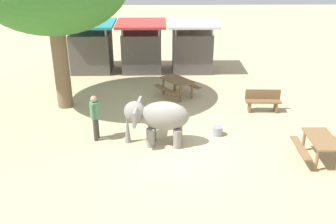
{
  "coord_description": "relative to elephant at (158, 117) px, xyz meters",
  "views": [
    {
      "loc": [
        -0.36,
        -11.23,
        6.4
      ],
      "look_at": [
        -0.13,
        1.17,
        0.8
      ],
      "focal_mm": 41.38,
      "sensor_mm": 36.0,
      "label": 1
    }
  ],
  "objects": [
    {
      "name": "person_handler",
      "position": [
        -2.12,
        0.34,
        -0.03
      ],
      "size": [
        0.32,
        0.51,
        1.62
      ],
      "rotation": [
        0.0,
        0.0,
        -0.15
      ],
      "color": "#3F3833",
      "rests_on": "ground_plane"
    },
    {
      "name": "elephant",
      "position": [
        0.0,
        0.0,
        0.0
      ],
      "size": [
        2.22,
        1.48,
        1.53
      ],
      "rotation": [
        0.0,
        0.0,
        3.03
      ],
      "color": "gray",
      "rests_on": "ground_plane"
    },
    {
      "name": "feed_bucket",
      "position": [
        2.1,
        0.56,
        -0.82
      ],
      "size": [
        0.36,
        0.36,
        0.32
      ],
      "primitive_type": "cylinder",
      "color": "gray",
      "rests_on": "ground_plane"
    },
    {
      "name": "market_stall_teal",
      "position": [
        -3.46,
        7.99,
        0.16
      ],
      "size": [
        2.5,
        2.5,
        2.52
      ],
      "color": "#59514C",
      "rests_on": "ground_plane"
    },
    {
      "name": "market_stall_white",
      "position": [
        1.74,
        7.99,
        0.16
      ],
      "size": [
        2.5,
        2.5,
        2.52
      ],
      "color": "#59514C",
      "rests_on": "ground_plane"
    },
    {
      "name": "ground_plane",
      "position": [
        0.48,
        -0.35,
        -0.98
      ],
      "size": [
        60.0,
        60.0,
        0.0
      ],
      "primitive_type": "plane",
      "color": "tan"
    },
    {
      "name": "market_stall_red",
      "position": [
        -0.86,
        7.99,
        0.16
      ],
      "size": [
        2.5,
        2.5,
        2.52
      ],
      "color": "#59514C",
      "rests_on": "ground_plane"
    },
    {
      "name": "wooden_bench",
      "position": [
        4.19,
        2.63,
        -0.5
      ],
      "size": [
        1.42,
        0.46,
        0.88
      ],
      "rotation": [
        0.0,
        0.0,
        3.1
      ],
      "color": "brown",
      "rests_on": "ground_plane"
    },
    {
      "name": "picnic_table_far",
      "position": [
        0.83,
        4.3,
        -0.39
      ],
      "size": [
        2.08,
        2.08,
        0.78
      ],
      "rotation": [
        0.0,
        0.0,
        5.34
      ],
      "color": "brown",
      "rests_on": "ground_plane"
    },
    {
      "name": "picnic_table_near",
      "position": [
        5.06,
        -1.18,
        -0.39
      ],
      "size": [
        1.5,
        1.52,
        0.78
      ],
      "rotation": [
        0.0,
        0.0,
        4.7
      ],
      "color": "olive",
      "rests_on": "ground_plane"
    }
  ]
}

